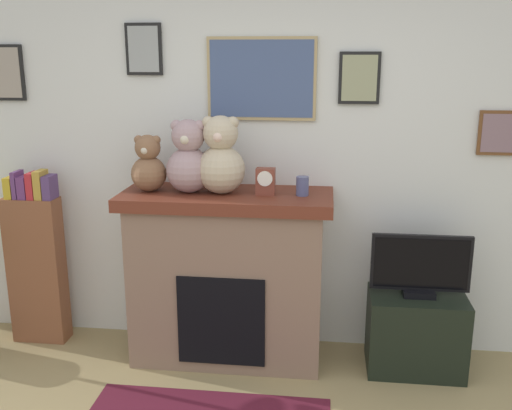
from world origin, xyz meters
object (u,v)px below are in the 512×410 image
Objects in this scene: teddy_bear_cream at (148,166)px; teddy_bear_grey at (221,159)px; television at (421,267)px; mantel_clock at (266,181)px; tv_stand at (415,332)px; teddy_bear_tan at (189,160)px; bookshelf at (36,262)px; fireplace at (228,275)px; candle_jar at (302,186)px.

teddy_bear_grey is at bearing -0.02° from teddy_bear_cream.
mantel_clock is at bearing 179.14° from television.
teddy_bear_tan reaches higher than tv_stand.
tv_stand is 1.85m from teddy_bear_tan.
television is 1.25× the size of teddy_bear_grey.
bookshelf is 1.57m from teddy_bear_grey.
teddy_bear_grey is at bearing 179.29° from television.
bookshelf is at bearing 177.83° from tv_stand.
bookshelf is 3.41× the size of teddy_bear_cream.
candle_jar is (0.49, -0.02, 0.63)m from fireplace.
candle_jar is 1.00m from teddy_bear_cream.
bookshelf is 7.44× the size of mantel_clock.
candle_jar is (1.88, -0.09, 0.63)m from bookshelf.
bookshelf reaches higher than tv_stand.
teddy_bear_cream is 0.48m from teddy_bear_grey.
fireplace is at bearing 31.18° from teddy_bear_grey.
television is 1.62m from teddy_bear_tan.
tv_stand is at bearing -0.64° from teddy_bear_grey.
teddy_bear_tan is at bearing 179.45° from tv_stand.
fireplace is at bearing 177.92° from candle_jar.
teddy_bear_cream is at bearing 179.97° from teddy_bear_tan.
teddy_bear_grey is at bearing -0.01° from teddy_bear_tan.
fireplace is 2.19× the size of television.
tv_stand is 1.22m from candle_jar.
television is at bearing -0.52° from teddy_bear_cream.
mantel_clock is 0.46× the size of teddy_bear_cream.
teddy_bear_tan is (-0.49, 0.00, 0.13)m from mantel_clock.
bookshelf is 1.39m from teddy_bear_tan.
television is at bearing -2.20° from bookshelf.
television is at bearing -0.71° from teddy_bear_grey.
mantel_clock is (-0.23, -0.00, 0.02)m from candle_jar.
television is 1.32× the size of teddy_bear_tan.
mantel_clock is 0.34× the size of teddy_bear_grey.
tv_stand is 0.46m from television.
fireplace is 2.22× the size of tv_stand.
teddy_bear_cream is 0.74× the size of teddy_bear_grey.
teddy_bear_grey is at bearing -3.61° from bookshelf.
teddy_bear_tan is at bearing -0.03° from teddy_bear_cream.
teddy_bear_tan is 0.21m from teddy_bear_grey.
teddy_bear_grey is (-1.28, 0.02, 0.66)m from television.
mantel_clock is at bearing -3.01° from bookshelf.
teddy_bear_tan reaches higher than television.
fireplace is at bearing 2.05° from teddy_bear_cream.
candle_jar is 0.72× the size of mantel_clock.
bookshelf is 1.77m from mantel_clock.
television is at bearing -0.86° from mantel_clock.
mantel_clock is at bearing -4.29° from fireplace.
television is 1.69× the size of teddy_bear_cream.
mantel_clock reaches higher than tv_stand.
teddy_bear_cream is 0.78× the size of teddy_bear_tan.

